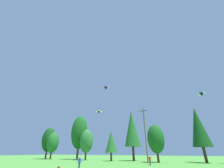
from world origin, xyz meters
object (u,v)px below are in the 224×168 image
at_px(parafoil_kite_far_purple, 106,88).
at_px(utility_pole, 145,133).
at_px(kite_flyer_mid, 150,159).
at_px(backpack, 59,168).
at_px(parafoil_kite_mid_blue_white, 201,94).
at_px(parafoil_kite_high_lime_white, 99,112).
at_px(kite_flyer_near, 80,162).

bearing_deg(parafoil_kite_far_purple, utility_pole, 26.54).
height_order(kite_flyer_mid, parafoil_kite_far_purple, parafoil_kite_far_purple).
bearing_deg(backpack, parafoil_kite_mid_blue_white, -95.14).
xyz_separation_m(utility_pole, parafoil_kite_high_lime_white, (-13.78, 0.76, 6.79)).
bearing_deg(kite_flyer_mid, parafoil_kite_mid_blue_white, 50.53).
relative_size(kite_flyer_near, backpack, 4.23).
height_order(parafoil_kite_high_lime_white, parafoil_kite_far_purple, parafoil_kite_far_purple).
bearing_deg(backpack, parafoil_kite_far_purple, -54.83).
bearing_deg(parafoil_kite_mid_blue_white, parafoil_kite_far_purple, -148.17).
distance_m(parafoil_kite_high_lime_white, backpack, 24.06).
relative_size(parafoil_kite_high_lime_white, parafoil_kite_mid_blue_white, 1.07).
bearing_deg(parafoil_kite_far_purple, kite_flyer_mid, -7.82).
bearing_deg(utility_pole, backpack, -114.26).
relative_size(parafoil_kite_high_lime_white, parafoil_kite_far_purple, 1.05).
height_order(utility_pole, kite_flyer_near, utility_pole).
distance_m(utility_pole, backpack, 21.43).
distance_m(kite_flyer_near, kite_flyer_mid, 13.77).
distance_m(parafoil_kite_high_lime_white, parafoil_kite_mid_blue_white, 30.86).
xyz_separation_m(utility_pole, backpack, (-8.41, -18.67, -6.33)).
bearing_deg(kite_flyer_near, backpack, -149.28).
bearing_deg(kite_flyer_mid, kite_flyer_near, -124.11).
distance_m(kite_flyer_mid, parafoil_kite_mid_blue_white, 26.96).
bearing_deg(backpack, kite_flyer_near, -115.44).
distance_m(kite_flyer_mid, backpack, 16.42).
xyz_separation_m(parafoil_kite_mid_blue_white, parafoil_kite_far_purple, (-23.92, -14.85, 0.55)).
bearing_deg(parafoil_kite_far_purple, kite_flyer_near, -77.76).
bearing_deg(parafoil_kite_mid_blue_white, kite_flyer_near, -127.35).
bearing_deg(parafoil_kite_high_lime_white, utility_pole, -3.18).
xyz_separation_m(kite_flyer_mid, parafoil_kite_mid_blue_white, (13.41, 16.29, 16.78)).
xyz_separation_m(utility_pole, parafoil_kite_far_purple, (-8.75, -4.37, 11.80)).
bearing_deg(kite_flyer_mid, parafoil_kite_high_lime_white, 157.06).
bearing_deg(kite_flyer_near, utility_pole, 70.90).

